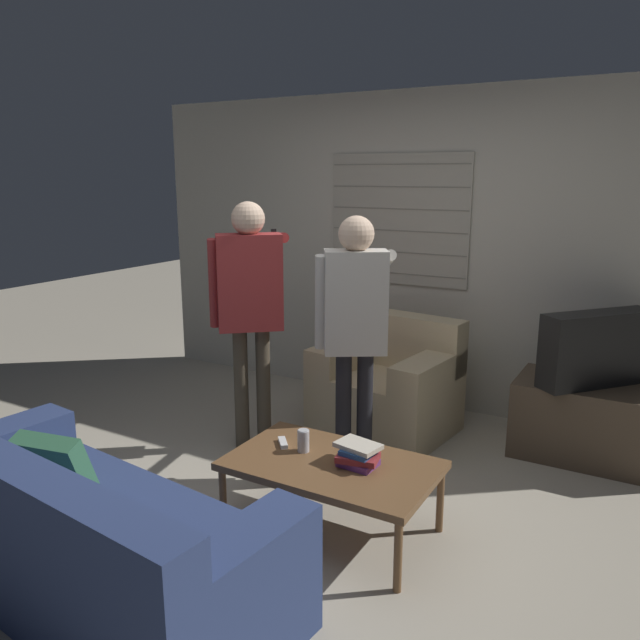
{
  "coord_description": "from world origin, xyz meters",
  "views": [
    {
      "loc": [
        1.8,
        -2.78,
        1.9
      ],
      "look_at": [
        -0.11,
        0.54,
        1.0
      ],
      "focal_mm": 35.0,
      "sensor_mm": 36.0,
      "label": 1
    }
  ],
  "objects_px": {
    "armchair_beige": "(388,386)",
    "person_right_standing": "(355,317)",
    "spare_remote": "(283,443)",
    "person_left_standing": "(250,294)",
    "tv": "(597,349)",
    "couch_blue": "(85,539)",
    "coffee_table": "(332,468)",
    "soda_can": "(303,441)",
    "book_stack": "(358,455)"
  },
  "relations": [
    {
      "from": "armchair_beige",
      "to": "person_right_standing",
      "type": "bearing_deg",
      "value": 106.01
    },
    {
      "from": "spare_remote",
      "to": "person_left_standing",
      "type": "bearing_deg",
      "value": 95.44
    },
    {
      "from": "tv",
      "to": "person_left_standing",
      "type": "distance_m",
      "value": 2.34
    },
    {
      "from": "couch_blue",
      "to": "tv",
      "type": "xyz_separation_m",
      "value": [
        1.8,
        2.7,
        0.48
      ]
    },
    {
      "from": "coffee_table",
      "to": "person_left_standing",
      "type": "bearing_deg",
      "value": 145.95
    },
    {
      "from": "tv",
      "to": "soda_can",
      "type": "xyz_separation_m",
      "value": [
        -1.28,
        -1.64,
        -0.3
      ]
    },
    {
      "from": "couch_blue",
      "to": "book_stack",
      "type": "relative_size",
      "value": 8.09
    },
    {
      "from": "armchair_beige",
      "to": "couch_blue",
      "type": "bearing_deg",
      "value": 88.14
    },
    {
      "from": "person_right_standing",
      "to": "book_stack",
      "type": "height_order",
      "value": "person_right_standing"
    },
    {
      "from": "tv",
      "to": "person_right_standing",
      "type": "bearing_deg",
      "value": -9.89
    },
    {
      "from": "person_left_standing",
      "to": "couch_blue",
      "type": "bearing_deg",
      "value": -120.62
    },
    {
      "from": "armchair_beige",
      "to": "spare_remote",
      "type": "distance_m",
      "value": 1.41
    },
    {
      "from": "couch_blue",
      "to": "coffee_table",
      "type": "bearing_deg",
      "value": 61.18
    },
    {
      "from": "person_left_standing",
      "to": "person_right_standing",
      "type": "distance_m",
      "value": 0.83
    },
    {
      "from": "coffee_table",
      "to": "soda_can",
      "type": "xyz_separation_m",
      "value": [
        -0.2,
        0.04,
        0.1
      ]
    },
    {
      "from": "coffee_table",
      "to": "spare_remote",
      "type": "relative_size",
      "value": 8.84
    },
    {
      "from": "person_left_standing",
      "to": "soda_can",
      "type": "xyz_separation_m",
      "value": [
        0.81,
        -0.65,
        -0.64
      ]
    },
    {
      "from": "armchair_beige",
      "to": "coffee_table",
      "type": "xyz_separation_m",
      "value": [
        0.31,
        -1.46,
        0.03
      ]
    },
    {
      "from": "couch_blue",
      "to": "person_left_standing",
      "type": "bearing_deg",
      "value": 106.05
    },
    {
      "from": "spare_remote",
      "to": "book_stack",
      "type": "bearing_deg",
      "value": -43.41
    },
    {
      "from": "coffee_table",
      "to": "person_right_standing",
      "type": "bearing_deg",
      "value": 106.58
    },
    {
      "from": "couch_blue",
      "to": "person_right_standing",
      "type": "xyz_separation_m",
      "value": [
        0.53,
        1.65,
        0.76
      ]
    },
    {
      "from": "armchair_beige",
      "to": "tv",
      "type": "relative_size",
      "value": 1.4
    },
    {
      "from": "person_left_standing",
      "to": "book_stack",
      "type": "xyz_separation_m",
      "value": [
        1.15,
        -0.65,
        -0.64
      ]
    },
    {
      "from": "person_right_standing",
      "to": "book_stack",
      "type": "xyz_separation_m",
      "value": [
        0.33,
        -0.59,
        -0.58
      ]
    },
    {
      "from": "coffee_table",
      "to": "book_stack",
      "type": "relative_size",
      "value": 4.31
    },
    {
      "from": "armchair_beige",
      "to": "soda_can",
      "type": "relative_size",
      "value": 8.3
    },
    {
      "from": "spare_remote",
      "to": "person_right_standing",
      "type": "bearing_deg",
      "value": 33.53
    },
    {
      "from": "spare_remote",
      "to": "armchair_beige",
      "type": "bearing_deg",
      "value": 47.57
    },
    {
      "from": "person_right_standing",
      "to": "spare_remote",
      "type": "relative_size",
      "value": 13.4
    },
    {
      "from": "couch_blue",
      "to": "soda_can",
      "type": "bearing_deg",
      "value": 70.23
    },
    {
      "from": "person_left_standing",
      "to": "spare_remote",
      "type": "xyz_separation_m",
      "value": [
        0.67,
        -0.63,
        -0.69
      ]
    },
    {
      "from": "couch_blue",
      "to": "armchair_beige",
      "type": "xyz_separation_m",
      "value": [
        0.4,
        2.48,
        0.05
      ]
    },
    {
      "from": "couch_blue",
      "to": "person_right_standing",
      "type": "height_order",
      "value": "person_right_standing"
    },
    {
      "from": "soda_can",
      "to": "book_stack",
      "type": "bearing_deg",
      "value": -0.69
    },
    {
      "from": "armchair_beige",
      "to": "soda_can",
      "type": "bearing_deg",
      "value": 101.91
    },
    {
      "from": "person_left_standing",
      "to": "person_right_standing",
      "type": "xyz_separation_m",
      "value": [
        0.83,
        -0.06,
        -0.06
      ]
    },
    {
      "from": "person_left_standing",
      "to": "spare_remote",
      "type": "relative_size",
      "value": 13.9
    },
    {
      "from": "couch_blue",
      "to": "person_left_standing",
      "type": "height_order",
      "value": "person_left_standing"
    },
    {
      "from": "couch_blue",
      "to": "coffee_table",
      "type": "relative_size",
      "value": 1.88
    },
    {
      "from": "person_right_standing",
      "to": "person_left_standing",
      "type": "bearing_deg",
      "value": 143.82
    },
    {
      "from": "person_right_standing",
      "to": "coffee_table",
      "type": "bearing_deg",
      "value": -105.67
    },
    {
      "from": "couch_blue",
      "to": "armchair_beige",
      "type": "relative_size",
      "value": 1.97
    },
    {
      "from": "person_left_standing",
      "to": "person_right_standing",
      "type": "bearing_deg",
      "value": -44.49
    },
    {
      "from": "couch_blue",
      "to": "person_right_standing",
      "type": "relative_size",
      "value": 1.24
    },
    {
      "from": "couch_blue",
      "to": "spare_remote",
      "type": "bearing_deg",
      "value": 77.12
    },
    {
      "from": "person_right_standing",
      "to": "spare_remote",
      "type": "distance_m",
      "value": 0.87
    },
    {
      "from": "couch_blue",
      "to": "book_stack",
      "type": "height_order",
      "value": "couch_blue"
    },
    {
      "from": "tv",
      "to": "spare_remote",
      "type": "xyz_separation_m",
      "value": [
        -1.43,
        -1.63,
        -0.35
      ]
    },
    {
      "from": "book_stack",
      "to": "soda_can",
      "type": "height_order",
      "value": "soda_can"
    }
  ]
}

